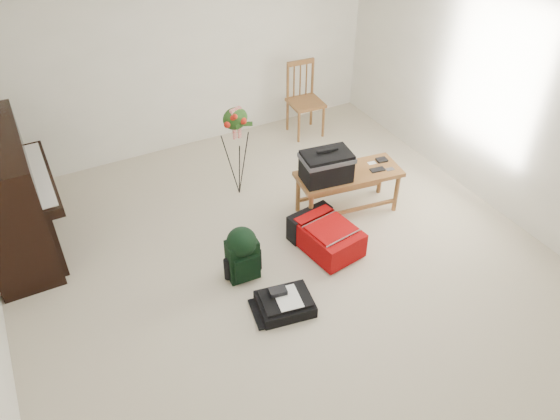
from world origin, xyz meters
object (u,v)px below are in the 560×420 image
piano (9,198)px  green_backpack (242,252)px  dining_chair (304,100)px  red_suitcase (324,233)px  bench (335,170)px  black_duffel (285,303)px  flower_stand (237,152)px

piano → green_backpack: 2.29m
green_backpack → dining_chair: bearing=52.0°
piano → dining_chair: 3.72m
green_backpack → red_suitcase: bearing=5.4°
bench → black_duffel: (-1.08, -0.94, -0.53)m
piano → dining_chair: size_ratio=1.57×
dining_chair → flower_stand: bearing=-143.1°
black_duffel → flower_stand: bearing=88.1°
bench → piano: bearing=168.7°
red_suitcase → dining_chair: bearing=56.5°
red_suitcase → black_duffel: (-0.75, -0.58, -0.08)m
piano → red_suitcase: bearing=-27.5°
red_suitcase → black_duffel: bearing=-151.2°
green_backpack → flower_stand: flower_stand is taller
green_backpack → black_duffel: bearing=-70.7°
bench → dining_chair: size_ratio=1.21×
bench → black_duffel: bench is taller
bench → red_suitcase: 0.66m
piano → flower_stand: bearing=-4.2°
bench → red_suitcase: bearing=-124.8°
green_backpack → bench: bearing=21.0°
piano → black_duffel: piano is taller
red_suitcase → black_duffel: size_ratio=1.42×
piano → flower_stand: 2.30m
black_duffel → green_backpack: 0.61m
bench → red_suitcase: (-0.33, -0.36, -0.45)m
black_duffel → green_backpack: size_ratio=0.93×
piano → flower_stand: piano is taller
red_suitcase → flower_stand: bearing=98.4°
bench → flower_stand: size_ratio=1.04×
black_duffel → flower_stand: 1.90m
green_backpack → flower_stand: 1.38m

